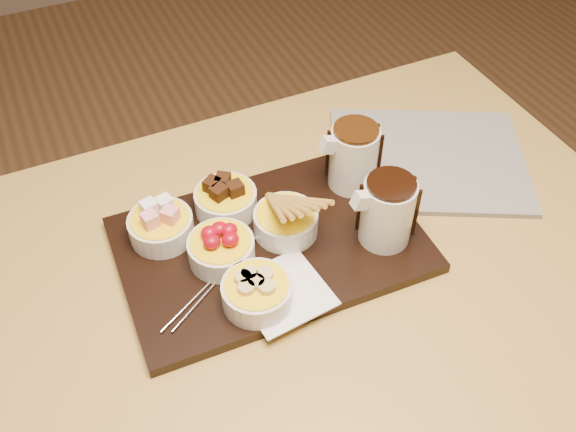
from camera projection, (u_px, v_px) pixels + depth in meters
name	position (u px, v px, depth m)	size (l,w,h in m)	color
dining_table	(281.00, 310.00, 1.04)	(1.20, 0.80, 0.75)	#AE8B40
serving_board	(271.00, 245.00, 1.00)	(0.46, 0.30, 0.02)	black
napkin	(283.00, 292.00, 0.92)	(0.12, 0.12, 0.00)	white
bowl_marshmallows	(161.00, 227.00, 0.98)	(0.10, 0.10, 0.04)	beige
bowl_cake	(226.00, 201.00, 1.02)	(0.10, 0.10, 0.04)	beige
bowl_strawberries	(221.00, 250.00, 0.95)	(0.10, 0.10, 0.04)	beige
bowl_biscotti	(286.00, 222.00, 0.99)	(0.10, 0.10, 0.04)	beige
bowl_bananas	(257.00, 293.00, 0.90)	(0.10, 0.10, 0.04)	beige
pitcher_dark_chocolate	(387.00, 212.00, 0.96)	(0.08, 0.08, 0.11)	silver
pitcher_milk_chocolate	(353.00, 158.00, 1.04)	(0.08, 0.08, 0.11)	silver
fondue_skewers	(221.00, 271.00, 0.94)	(0.26, 0.03, 0.01)	silver
newspaper	(427.00, 159.00, 1.14)	(0.34, 0.27, 0.01)	beige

